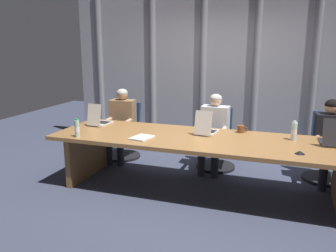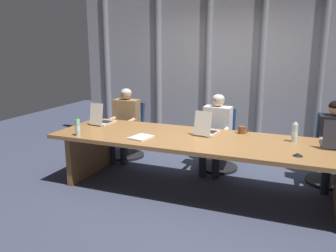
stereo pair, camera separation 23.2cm
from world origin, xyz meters
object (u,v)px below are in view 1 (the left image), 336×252
Objects in this scene: office_chair_left_end at (124,137)px; office_chair_center at (326,155)px; person_left_end at (121,121)px; water_bottle_secondary at (294,131)px; person_center at (331,137)px; water_bottle_primary at (77,129)px; coffee_mug_near at (241,129)px; office_chair_left_mid at (216,146)px; spiral_notepad at (141,138)px; laptop_left_end at (99,121)px; conference_mic_left_side at (300,152)px; person_left_mid at (214,128)px; laptop_left_mid at (206,129)px; laptop_center at (331,139)px.

office_chair_left_end is 0.97× the size of office_chair_center.
water_bottle_secondary is (2.67, -0.57, 0.17)m from person_left_end.
person_left_end is 3.15m from person_center.
water_bottle_primary is 1.73× the size of coffee_mug_near.
office_chair_left_mid is 2.67× the size of spiral_notepad.
coffee_mug_near is (2.03, -0.55, 0.43)m from office_chair_left_end.
laptop_left_end is 2.83m from conference_mic_left_side.
laptop_left_end reaches higher than water_bottle_secondary.
laptop_left_end is 0.89m from office_chair_left_end.
water_bottle_primary is 0.71× the size of spiral_notepad.
person_center reaches higher than spiral_notepad.
conference_mic_left_side is (1.19, -1.14, 0.09)m from person_left_mid.
office_chair_center is 0.35m from person_center.
person_center is 1.22m from coffee_mug_near.
office_chair_left_mid is 1.41m from water_bottle_secondary.
spiral_notepad is (-0.72, -0.50, -0.05)m from laptop_left_mid.
office_chair_left_mid is (-1.52, 0.78, -0.45)m from laptop_center.
water_bottle_primary is at bearing -170.17° from laptop_left_end.
conference_mic_left_side is (2.73, -1.15, 0.08)m from person_left_end.
coffee_mug_near is at bearing 33.18° from office_chair_left_mid.
office_chair_left_mid is 3.77× the size of water_bottle_primary.
office_chair_center is at bearing 40.17° from spiral_notepad.
laptop_left_mid is 1.00× the size of laptop_center.
office_chair_left_end reaches higher than conference_mic_left_side.
spiral_notepad is at bearing -30.32° from person_left_mid.
laptop_left_mid is 1.69m from person_left_end.
laptop_left_mid is at bearing 24.81° from water_bottle_primary.
person_center is at bearing 70.02° from conference_mic_left_side.
office_chair_left_end is (-3.12, 0.78, -0.45)m from laptop_center.
coffee_mug_near is (-1.09, 0.23, -0.02)m from laptop_center.
office_chair_left_mid is 6.50× the size of coffee_mug_near.
person_left_mid reaches higher than office_chair_center.
laptop_left_end is 1.64× the size of water_bottle_secondary.
water_bottle_primary is 0.99× the size of water_bottle_secondary.
conference_mic_left_side is 0.32× the size of spiral_notepad.
person_center is 3.41× the size of spiral_notepad.
laptop_left_mid is 0.88m from spiral_notepad.
person_left_end reaches higher than laptop_left_end.
laptop_left_mid is at bearing -74.12° from person_center.
laptop_left_end reaches higher than laptop_left_mid.
person_left_end is at bearing 74.83° from laptop_left_mid.
person_left_end is (0.04, 0.62, -0.13)m from laptop_left_end.
office_chair_left_end is 3.17m from office_chair_center.
person_left_end reaches higher than coffee_mug_near.
laptop_left_end is at bearing -179.09° from water_bottle_secondary.
office_chair_center is (3.17, 0.77, -0.44)m from laptop_left_end.
laptop_left_end is 2.05m from coffee_mug_near.
coffee_mug_near is 0.41× the size of spiral_notepad.
coffee_mug_near is 1.27× the size of conference_mic_left_side.
office_chair_left_mid is 0.78× the size of person_left_mid.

